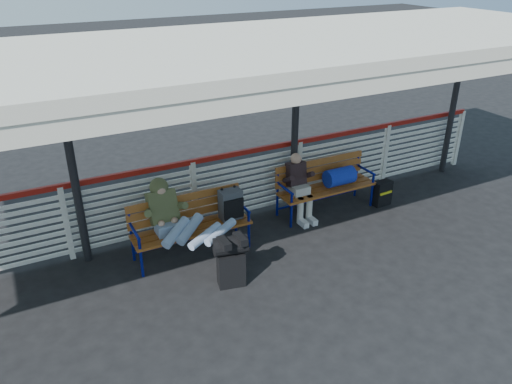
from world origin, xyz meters
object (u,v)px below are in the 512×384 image
bench_right (331,179)px  suitcase_side (382,193)px  companion_person (299,186)px  bench_left (203,215)px  luggage_stack (231,259)px  traveler_man (188,226)px

bench_right → suitcase_side: 1.05m
companion_person → bench_left: bearing=-173.6°
bench_left → companion_person: bearing=6.4°
luggage_stack → bench_right: (2.52, 1.25, 0.17)m
bench_left → bench_right: (2.51, 0.22, -0.02)m
bench_right → bench_left: bearing=-174.9°
companion_person → traveler_man: bearing=-166.0°
companion_person → suitcase_side: companion_person is taller
luggage_stack → bench_right: 2.82m
luggage_stack → companion_person: companion_person is taller
bench_left → suitcase_side: size_ratio=3.89×
luggage_stack → bench_left: size_ratio=0.43×
luggage_stack → bench_left: 1.05m
companion_person → suitcase_side: (1.60, -0.30, -0.36)m
bench_right → traveler_man: size_ratio=1.10×
luggage_stack → traveler_man: (-0.35, 0.69, 0.26)m
traveler_man → suitcase_side: 3.84m
luggage_stack → traveler_man: bearing=128.4°
traveler_man → suitcase_side: traveler_man is taller
bench_left → bench_right: bearing=5.1°
bench_right → suitcase_side: (0.94, -0.31, -0.35)m
luggage_stack → bench_right: bench_right is taller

